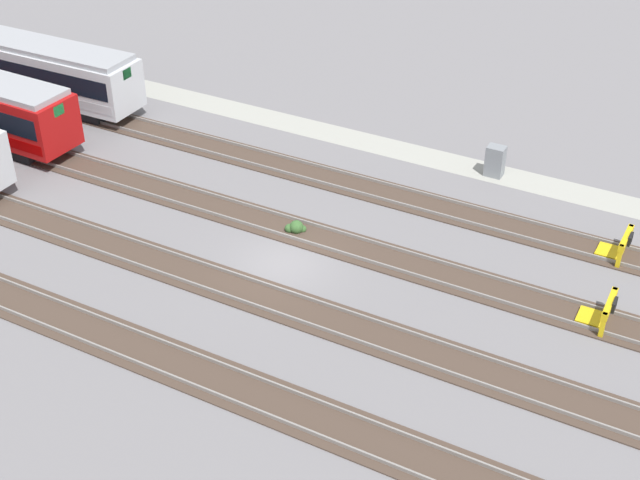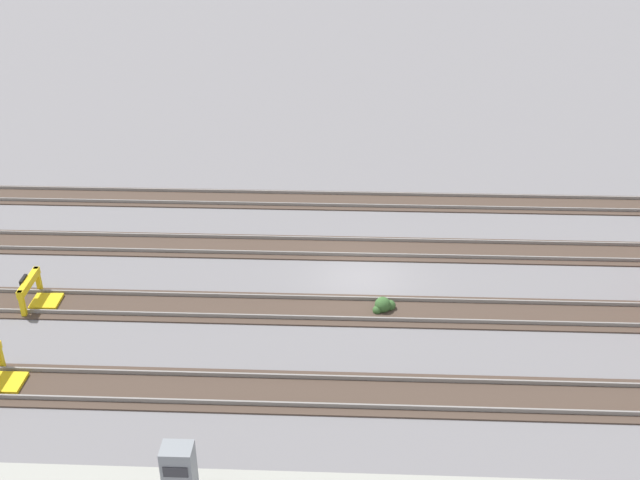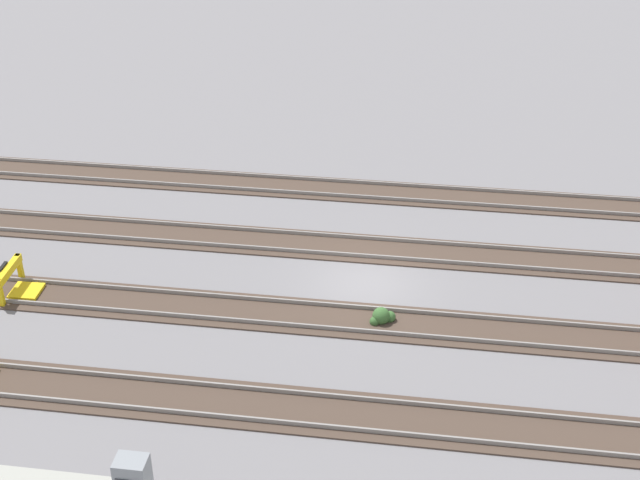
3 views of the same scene
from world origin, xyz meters
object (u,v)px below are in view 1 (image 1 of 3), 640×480
Objects in this scene: bumper_stop_nearest_track at (618,246)px; electrical_cabinet at (495,161)px; weed_clump at (296,228)px; subway_car_front_row_centre at (6,62)px; bumper_stop_near_inner_track at (601,312)px.

electrical_cabinet is (7.17, -4.35, 0.29)m from bumper_stop_nearest_track.
subway_car_front_row_centre is at bearing -12.65° from weed_clump.
bumper_stop_nearest_track is at bearing -84.27° from bumper_stop_near_inner_track.
bumper_stop_nearest_track is 1.00× the size of bumper_stop_near_inner_track.
bumper_stop_nearest_track and bumper_stop_near_inner_track have the same top height.
weed_clump is (13.29, 5.10, -0.27)m from bumper_stop_nearest_track.
electrical_cabinet is at bearing -122.94° from weed_clump.
weed_clump is (6.12, 9.44, -0.56)m from electrical_cabinet.
subway_car_front_row_centre is at bearing 8.69° from electrical_cabinet.
subway_car_front_row_centre is 29.04m from electrical_cabinet.
bumper_stop_nearest_track is at bearing 148.78° from electrical_cabinet.
bumper_stop_near_inner_track is (-36.35, 5.00, -1.53)m from subway_car_front_row_centre.
weed_clump is at bearing 20.98° from bumper_stop_nearest_track.
weed_clump is at bearing 167.35° from subway_car_front_row_centre.
subway_car_front_row_centre is at bearing -7.84° from bumper_stop_near_inner_track.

